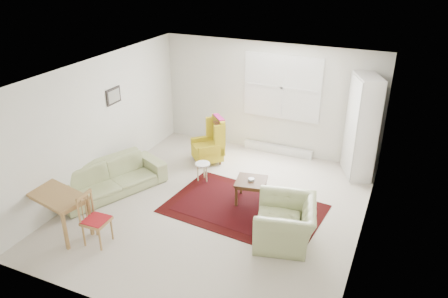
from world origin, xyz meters
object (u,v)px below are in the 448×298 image
at_px(coffee_table, 251,191).
at_px(sofa, 111,172).
at_px(desk_chair, 96,220).
at_px(desk, 58,212).
at_px(armchair, 286,219).
at_px(wingback_chair, 207,140).
at_px(cabinet, 362,127).
at_px(stool, 203,172).

bearing_deg(coffee_table, sofa, -163.68).
height_order(sofa, desk_chair, desk_chair).
distance_m(desk, desk_chair, 0.80).
height_order(coffee_table, desk, desk).
distance_m(sofa, armchair, 3.50).
bearing_deg(desk, coffee_table, 39.92).
relative_size(sofa, wingback_chair, 2.00).
xyz_separation_m(wingback_chair, cabinet, (3.08, 0.76, 0.54)).
distance_m(armchair, desk, 3.72).
bearing_deg(coffee_table, desk_chair, -129.53).
xyz_separation_m(stool, desk, (-1.41, -2.51, 0.16)).
distance_m(armchair, stool, 2.44).
xyz_separation_m(sofa, desk_chair, (0.80, -1.41, 0.02)).
xyz_separation_m(wingback_chair, desk, (-1.12, -3.31, -0.16)).
bearing_deg(coffee_table, cabinet, 49.60).
bearing_deg(sofa, wingback_chair, -6.45).
bearing_deg(desk_chair, armchair, -66.73).
height_order(armchair, desk_chair, desk_chair).
xyz_separation_m(sofa, coffee_table, (2.58, 0.76, -0.19)).
relative_size(coffee_table, stool, 1.38).
distance_m(armchair, desk_chair, 2.99).
height_order(desk, desk_chair, desk_chair).
bearing_deg(cabinet, sofa, -171.03).
bearing_deg(armchair, desk, -83.40).
bearing_deg(desk, stool, 60.65).
height_order(stool, desk, desk).
xyz_separation_m(sofa, stool, (1.41, 1.10, -0.22)).
height_order(coffee_table, stool, coffee_table).
height_order(sofa, coffee_table, sofa).
bearing_deg(wingback_chair, sofa, -75.30).
bearing_deg(sofa, cabinet, -33.58).
bearing_deg(stool, cabinet, 29.11).
relative_size(wingback_chair, cabinet, 0.49).
bearing_deg(stool, wingback_chair, 109.87).
bearing_deg(wingback_chair, coffee_table, 7.05).
xyz_separation_m(coffee_table, desk, (-2.58, -2.16, 0.13)).
bearing_deg(cabinet, desk, -159.32).
distance_m(wingback_chair, stool, 0.91).
distance_m(coffee_table, stool, 1.22).
bearing_deg(stool, coffee_table, -16.61).
distance_m(sofa, stool, 1.81).
bearing_deg(wingback_chair, desk_chair, -50.39).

